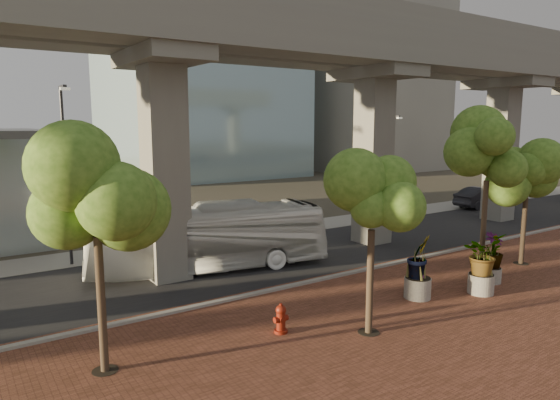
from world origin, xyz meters
TOP-DOWN VIEW (x-y plane):
  - ground at (0.00, 0.00)m, footprint 160.00×160.00m
  - brick_plaza at (0.00, -8.00)m, footprint 70.00×13.00m
  - asphalt_road at (0.00, 2.00)m, footprint 90.00×8.00m
  - curb_strip at (0.00, -2.00)m, footprint 70.00×0.25m
  - far_sidewalk at (0.00, 7.50)m, footprint 90.00×3.00m
  - transit_viaduct at (0.00, 2.00)m, footprint 72.00×5.60m
  - midrise_block at (38.00, 36.00)m, footprint 18.00×16.00m
  - transit_bus at (-3.97, 2.17)m, footprint 11.10×4.85m
  - parked_car at (21.55, 5.55)m, footprint 5.05×2.11m
  - fire_hydrant at (-5.16, -5.50)m, footprint 0.48×0.44m
  - planter_front at (3.42, -6.77)m, footprint 2.20×2.20m
  - planter_right at (5.00, -6.17)m, footprint 1.98×1.98m
  - planter_left at (0.96, -5.74)m, footprint 2.25×2.25m
  - street_tree_far_west at (-10.49, -4.92)m, footprint 3.52×3.52m
  - street_tree_near_west at (-2.83, -7.05)m, footprint 2.98×2.98m
  - street_tree_near_east at (5.16, -5.57)m, footprint 3.63×3.63m
  - street_tree_far_east at (8.75, -5.28)m, footprint 3.66×3.66m
  - streetlamp_west at (-9.05, 6.42)m, footprint 0.41×1.20m
  - streetlamp_east at (11.05, 5.67)m, footprint 0.35×1.03m

SIDE VIEW (x-z plane):
  - ground at x=0.00m, z-range 0.00..0.00m
  - asphalt_road at x=0.00m, z-range 0.00..0.04m
  - brick_plaza at x=0.00m, z-range 0.00..0.06m
  - far_sidewalk at x=0.00m, z-range 0.00..0.06m
  - curb_strip at x=0.00m, z-range 0.00..0.16m
  - fire_hydrant at x=-5.16m, z-range 0.04..1.01m
  - parked_car at x=21.55m, z-range 0.00..1.62m
  - planter_right at x=5.00m, z-range 0.28..2.40m
  - transit_bus at x=-3.97m, z-range 0.00..3.01m
  - planter_front at x=3.42m, z-range 0.32..2.73m
  - planter_left at x=0.96m, z-range 0.32..2.79m
  - streetlamp_east at x=11.05m, z-range 0.60..7.72m
  - street_tree_near_west at x=-2.83m, z-range 1.47..7.05m
  - street_tree_far_east at x=8.75m, z-range 1.34..7.26m
  - street_tree_far_west at x=-10.49m, z-range 1.60..7.94m
  - streetlamp_west at x=-9.05m, z-range 0.69..8.98m
  - street_tree_near_east at x=5.16m, z-range 1.86..8.80m
  - transit_viaduct at x=0.00m, z-range 1.09..13.49m
  - midrise_block at x=38.00m, z-range 0.00..24.00m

